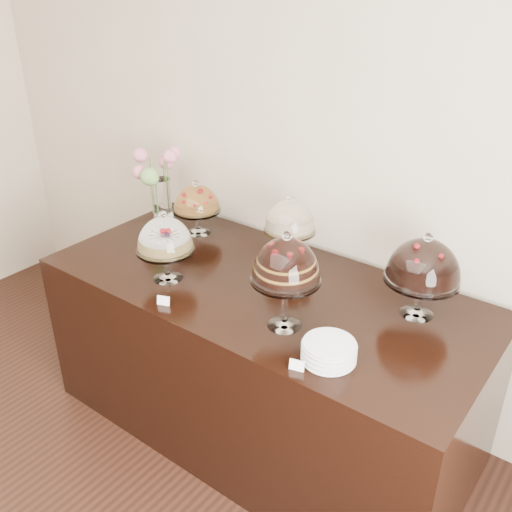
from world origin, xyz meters
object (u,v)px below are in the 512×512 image
Objects in this scene: cake_stand_fruit_tart at (197,201)px; flower_vase at (158,178)px; cake_stand_sugar_sponge at (165,238)px; cake_stand_choco_layer at (286,264)px; plate_stack at (329,351)px; cake_stand_dark_choco at (424,264)px; display_counter at (262,359)px; cake_stand_cheesecake at (290,220)px.

flower_vase reaches higher than cake_stand_fruit_tart.
cake_stand_sugar_sponge is 0.80× the size of cake_stand_choco_layer.
cake_stand_choco_layer is 1.05m from cake_stand_fruit_tart.
plate_stack is (0.97, -0.08, -0.18)m from cake_stand_sugar_sponge.
flower_vase is at bearing 158.33° from cake_stand_choco_layer.
cake_stand_sugar_sponge is 0.82× the size of flower_vase.
cake_stand_choco_layer reaches higher than cake_stand_dark_choco.
cake_stand_fruit_tart is at bearing 158.38° from display_counter.
cake_stand_cheesecake reaches higher than cake_stand_sugar_sponge.
cake_stand_cheesecake is (-0.03, 0.27, 0.69)m from display_counter.
cake_stand_cheesecake is 0.85m from plate_stack.
cake_stand_dark_choco reaches higher than cake_stand_cheesecake.
plate_stack is (0.56, -0.31, 0.49)m from display_counter.
display_counter is 6.84× the size of cake_stand_fruit_tart.
plate_stack is (0.58, -0.58, -0.20)m from cake_stand_cheesecake.
cake_stand_choco_layer is at bearing 160.94° from plate_stack.
flower_vase is 1.66m from plate_stack.
cake_stand_dark_choco is at bearing 45.58° from cake_stand_choco_layer.
display_counter is 4.99× the size of flower_vase.
cake_stand_sugar_sponge is (-0.41, -0.23, 0.67)m from display_counter.
display_counter is at bearing -163.09° from cake_stand_dark_choco.
cake_stand_sugar_sponge is 0.70m from cake_stand_choco_layer.
cake_stand_choco_layer is 1.18× the size of cake_stand_cheesecake.
flower_vase reaches higher than cake_stand_cheesecake.
cake_stand_fruit_tart is 0.33m from flower_vase.
cake_stand_choco_layer is at bearing -134.42° from cake_stand_dark_choco.
cake_stand_cheesecake reaches higher than cake_stand_fruit_tart.
cake_stand_dark_choco is 0.90× the size of flower_vase.
flower_vase reaches higher than plate_stack.
cake_stand_cheesecake reaches higher than display_counter.
cake_stand_fruit_tart is at bearing 154.74° from plate_stack.
cake_stand_choco_layer is 0.60m from cake_stand_dark_choco.
cake_stand_sugar_sponge is at bearing -151.15° from display_counter.
cake_stand_sugar_sponge is at bearing -127.76° from cake_stand_cheesecake.
display_counter is 0.81m from plate_stack.
cake_stand_cheesecake is at bearing 122.23° from cake_stand_choco_layer.
flower_vase is (-0.95, 0.01, 0.01)m from cake_stand_cheesecake.
display_counter is 0.83m from cake_stand_choco_layer.
cake_stand_fruit_tart is 1.35m from plate_stack.
cake_stand_cheesecake is 0.63m from cake_stand_fruit_tart.
cake_stand_choco_layer reaches higher than cake_stand_cheesecake.
cake_stand_cheesecake is at bearing 175.45° from cake_stand_dark_choco.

